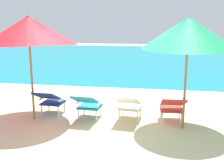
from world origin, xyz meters
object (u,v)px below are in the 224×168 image
(beach_umbrella_right, at_px, (188,33))
(beach_umbrella_left, at_px, (29,31))
(lounge_chair_far_left, at_px, (50,100))
(lounge_chair_near_right, at_px, (129,105))
(lounge_chair_far_right, at_px, (172,106))
(lounge_chair_near_left, at_px, (87,104))

(beach_umbrella_right, bearing_deg, beach_umbrella_left, 179.80)
(lounge_chair_far_left, xyz_separation_m, lounge_chair_near_right, (1.96, -0.08, 0.00))
(lounge_chair_far_left, bearing_deg, beach_umbrella_left, -133.57)
(lounge_chair_far_right, xyz_separation_m, beach_umbrella_right, (0.23, -0.27, 1.65))
(lounge_chair_far_left, height_order, beach_umbrella_right, beach_umbrella_right)
(lounge_chair_near_right, height_order, beach_umbrella_left, beach_umbrella_left)
(beach_umbrella_left, xyz_separation_m, beach_umbrella_right, (3.46, -0.01, -0.02))
(lounge_chair_near_right, xyz_separation_m, beach_umbrella_right, (1.21, -0.24, 1.65))
(beach_umbrella_left, bearing_deg, lounge_chair_far_right, 4.65)
(lounge_chair_far_right, bearing_deg, beach_umbrella_right, -50.26)
(lounge_chair_near_left, xyz_separation_m, beach_umbrella_right, (2.18, -0.15, 1.65))
(lounge_chair_far_right, relative_size, beach_umbrella_left, 0.29)
(lounge_chair_near_left, distance_m, beach_umbrella_left, 2.11)
(beach_umbrella_left, distance_m, beach_umbrella_right, 3.46)
(lounge_chair_near_left, distance_m, beach_umbrella_right, 2.73)
(lounge_chair_far_right, bearing_deg, beach_umbrella_left, -175.35)
(lounge_chair_far_right, xyz_separation_m, beach_umbrella_left, (-3.24, -0.26, 1.66))
(beach_umbrella_left, height_order, beach_umbrella_right, beach_umbrella_left)
(lounge_chair_far_left, bearing_deg, lounge_chair_near_left, -9.66)
(lounge_chair_far_left, xyz_separation_m, beach_umbrella_right, (3.17, -0.32, 1.65))
(lounge_chair_far_left, height_order, lounge_chair_near_right, same)
(lounge_chair_near_right, distance_m, lounge_chair_far_right, 0.99)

